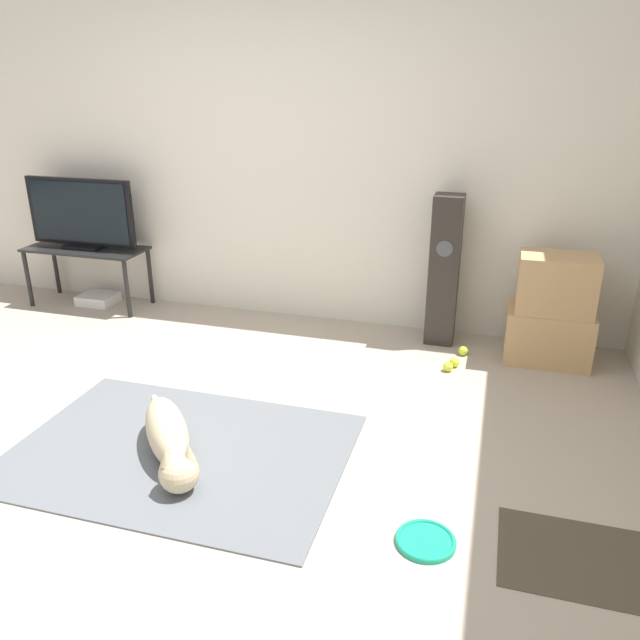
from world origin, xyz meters
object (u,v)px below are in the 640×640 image
tennis_ball_by_boxes (448,367)px  dog (169,438)px  cardboard_box_lower (548,335)px  tv_stand (86,256)px  tennis_ball_near_speaker (463,351)px  cardboard_box_upper (556,284)px  tennis_ball_loose_on_carpet (454,362)px  frisbee (426,541)px  tv (81,214)px  game_console (98,299)px  floor_speaker (444,271)px

tennis_ball_by_boxes → dog: bearing=-131.6°
cardboard_box_lower → tv_stand: 3.68m
dog → tv_stand: (-1.78, 1.88, 0.30)m
cardboard_box_lower → tennis_ball_near_speaker: bearing=-171.1°
tennis_ball_near_speaker → dog: bearing=-128.2°
cardboard_box_upper → tennis_ball_loose_on_carpet: cardboard_box_upper is taller
frisbee → dog: bearing=169.5°
frisbee → cardboard_box_upper: size_ratio=0.52×
cardboard_box_upper → tv: bearing=178.4°
cardboard_box_upper → tv_stand: bearing=178.4°
dog → tennis_ball_loose_on_carpet: bearing=49.2°
frisbee → tennis_ball_loose_on_carpet: 1.76m
tennis_ball_loose_on_carpet → game_console: 3.08m
cardboard_box_upper → floor_speaker: (-0.74, 0.14, -0.02)m
frisbee → tv: 3.85m
floor_speaker → tennis_ball_loose_on_carpet: bearing=-70.6°
frisbee → game_console: game_console is taller
floor_speaker → tennis_ball_by_boxes: 0.72m
cardboard_box_lower → cardboard_box_upper: size_ratio=1.14×
floor_speaker → tennis_ball_loose_on_carpet: size_ratio=16.35×
frisbee → tennis_ball_by_boxes: 1.68m
cardboard_box_upper → tv: tv is taller
floor_speaker → frisbee: bearing=-85.3°
floor_speaker → tennis_ball_by_boxes: floor_speaker is taller
cardboard_box_lower → tennis_ball_by_boxes: bearing=-149.3°
cardboard_box_lower → tv_stand: tv_stand is taller
cardboard_box_lower → tennis_ball_near_speaker: 0.57m
dog → tennis_ball_by_boxes: (1.27, 1.43, -0.09)m
floor_speaker → tv: size_ratio=1.13×
tennis_ball_loose_on_carpet → game_console: size_ratio=0.22×
dog → tennis_ball_loose_on_carpet: size_ratio=12.06×
tv → tennis_ball_near_speaker: tv is taller
frisbee → tv: (-3.11, 2.13, 0.76)m
tennis_ball_near_speaker → tv: bearing=176.9°
frisbee → tennis_ball_near_speaker: size_ratio=3.90×
tv → floor_speaker: bearing=0.8°
cardboard_box_upper → tennis_ball_by_boxes: (-0.63, -0.35, -0.53)m
cardboard_box_upper → tv: 3.68m
floor_speaker → tv: bearing=-179.2°
tv_stand → tennis_ball_loose_on_carpet: 3.13m
cardboard_box_upper → dog: bearing=-136.8°
tennis_ball_by_boxes → game_console: game_console is taller
cardboard_box_upper → tv_stand: size_ratio=0.49×
tennis_ball_by_boxes → cardboard_box_lower: bearing=30.7°
tv_stand → game_console: size_ratio=3.36×
frisbee → cardboard_box_lower: 2.13m
dog → tv_stand: 2.61m
cardboard_box_upper → tennis_ball_near_speaker: size_ratio=7.42×
floor_speaker → dog: bearing=-121.0°
dog → tv: bearing=133.3°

